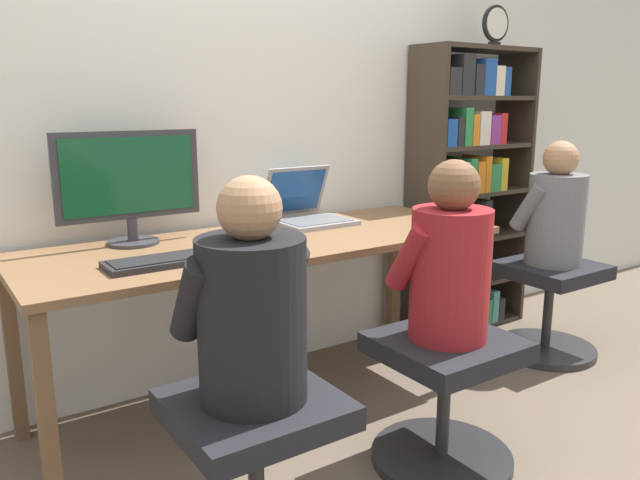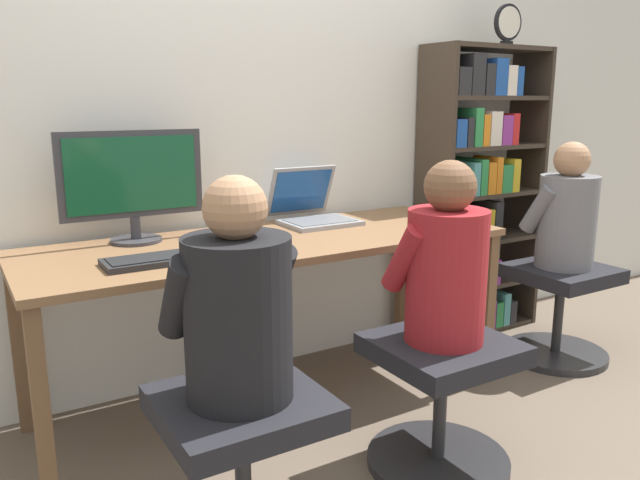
# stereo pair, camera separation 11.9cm
# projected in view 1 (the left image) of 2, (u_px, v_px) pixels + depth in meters

# --- Properties ---
(ground_plane) EXTENTS (14.00, 14.00, 0.00)m
(ground_plane) POSITION_uv_depth(u_px,v_px,m) (318.00, 440.00, 2.45)
(ground_plane) COLOR brown
(wall_back) EXTENTS (10.00, 0.05, 2.60)m
(wall_back) POSITION_uv_depth(u_px,v_px,m) (221.00, 101.00, 2.79)
(wall_back) COLOR silver
(wall_back) RESTS_ON ground_plane
(desk) EXTENTS (1.99, 0.71, 0.74)m
(desk) POSITION_uv_depth(u_px,v_px,m) (270.00, 255.00, 2.59)
(desk) COLOR brown
(desk) RESTS_ON ground_plane
(desktop_monitor) EXTENTS (0.57, 0.20, 0.45)m
(desktop_monitor) POSITION_uv_depth(u_px,v_px,m) (130.00, 185.00, 2.44)
(desktop_monitor) COLOR #333338
(desktop_monitor) RESTS_ON desk
(laptop) EXTENTS (0.33, 0.36, 0.26)m
(laptop) POSITION_uv_depth(u_px,v_px,m) (309.00, 212.00, 2.91)
(laptop) COLOR gray
(laptop) RESTS_ON desk
(keyboard) EXTENTS (0.43, 0.17, 0.03)m
(keyboard) POSITION_uv_depth(u_px,v_px,m) (168.00, 260.00, 2.18)
(keyboard) COLOR #232326
(keyboard) RESTS_ON desk
(computer_mouse_by_keyboard) EXTENTS (0.06, 0.11, 0.04)m
(computer_mouse_by_keyboard) POSITION_uv_depth(u_px,v_px,m) (236.00, 248.00, 2.34)
(computer_mouse_by_keyboard) COLOR black
(computer_mouse_by_keyboard) RESTS_ON desk
(office_chair_left) EXTENTS (0.52, 0.52, 0.49)m
(office_chair_left) POSITION_uv_depth(u_px,v_px,m) (256.00, 465.00, 1.80)
(office_chair_left) COLOR #262628
(office_chair_left) RESTS_ON ground_plane
(office_chair_right) EXTENTS (0.52, 0.52, 0.49)m
(office_chair_right) POSITION_uv_depth(u_px,v_px,m) (444.00, 393.00, 2.25)
(office_chair_right) COLOR #262628
(office_chair_right) RESTS_ON ground_plane
(person_at_monitor) EXTENTS (0.37, 0.32, 0.63)m
(person_at_monitor) POSITION_uv_depth(u_px,v_px,m) (251.00, 307.00, 1.70)
(person_at_monitor) COLOR black
(person_at_monitor) RESTS_ON office_chair_left
(person_at_laptop) EXTENTS (0.34, 0.30, 0.63)m
(person_at_laptop) POSITION_uv_depth(u_px,v_px,m) (449.00, 262.00, 2.14)
(person_at_laptop) COLOR maroon
(person_at_laptop) RESTS_ON office_chair_right
(bookshelf) EXTENTS (0.74, 0.29, 1.59)m
(bookshelf) POSITION_uv_depth(u_px,v_px,m) (464.00, 199.00, 3.50)
(bookshelf) COLOR #382D23
(bookshelf) RESTS_ON ground_plane
(desk_clock) EXTENTS (0.19, 0.03, 0.21)m
(desk_clock) POSITION_uv_depth(u_px,v_px,m) (496.00, 24.00, 3.30)
(desk_clock) COLOR black
(desk_clock) RESTS_ON bookshelf
(office_chair_side) EXTENTS (0.52, 0.52, 0.49)m
(office_chair_side) POSITION_uv_depth(u_px,v_px,m) (549.00, 303.00, 3.25)
(office_chair_side) COLOR #262628
(office_chair_side) RESTS_ON ground_plane
(person_near_shelf) EXTENTS (0.35, 0.31, 0.62)m
(person_near_shelf) POSITION_uv_depth(u_px,v_px,m) (555.00, 211.00, 3.14)
(person_near_shelf) COLOR slate
(person_near_shelf) RESTS_ON office_chair_side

